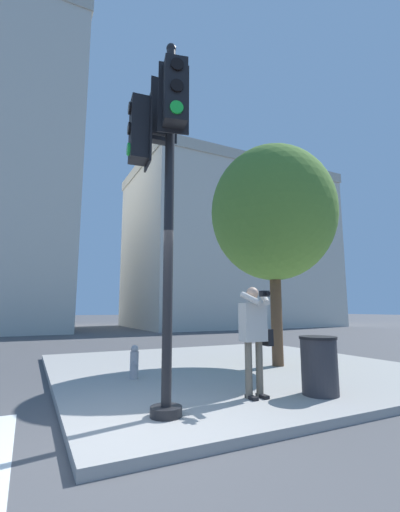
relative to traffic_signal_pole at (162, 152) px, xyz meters
The scene contains 8 objects.
ground_plane 3.69m from the traffic_signal_pole, 137.61° to the right, with size 160.00×160.00×0.00m, color #4C4C4F.
sidewalk_corner 5.49m from the traffic_signal_pole, 45.48° to the left, with size 8.00×8.00×0.12m.
traffic_signal_pole is the anchor object (origin of this frame).
person_photographer 3.01m from the traffic_signal_pole, ahead, with size 0.58×0.54×1.67m.
street_tree 4.55m from the traffic_signal_pole, 31.93° to the left, with size 3.11×3.11×5.44m.
fire_hydrant 4.04m from the traffic_signal_pole, 80.85° to the left, with size 0.16×0.22×0.63m.
trash_bin 4.05m from the traffic_signal_pole, ahead, with size 0.59×0.59×0.89m.
building_right 25.47m from the traffic_signal_pole, 56.59° to the left, with size 16.67×10.71×13.14m.
Camera 1 is at (-0.96, -3.74, 1.45)m, focal length 24.00 mm.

